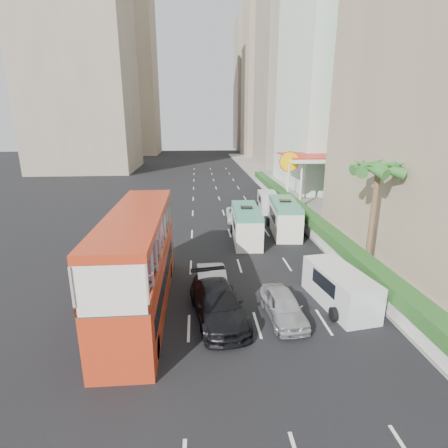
{
  "coord_description": "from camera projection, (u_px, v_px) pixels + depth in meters",
  "views": [
    {
      "loc": [
        -3.06,
        -16.18,
        9.18
      ],
      "look_at": [
        -1.5,
        4.0,
        3.2
      ],
      "focal_mm": 28.0,
      "sensor_mm": 36.0,
      "label": 1
    }
  ],
  "objects": [
    {
      "name": "panel_van_near",
      "position": [
        339.0,
        288.0,
        17.96
      ],
      "size": [
        2.58,
        4.94,
        1.88
      ],
      "primitive_type": "cube",
      "rotation": [
        0.0,
        0.0,
        0.15
      ],
      "color": "silver",
      "rests_on": "ground"
    },
    {
      "name": "van_asset",
      "position": [
        238.0,
        221.0,
        33.5
      ],
      "size": [
        2.24,
        4.53,
        1.23
      ],
      "primitive_type": "imported",
      "rotation": [
        0.0,
        0.0,
        -0.04
      ],
      "color": "silver",
      "rests_on": "ground"
    },
    {
      "name": "double_decker_bus",
      "position": [
        139.0,
        262.0,
        17.14
      ],
      "size": [
        2.5,
        11.0,
        5.06
      ],
      "primitive_type": "cube",
      "color": "#BB3116",
      "rests_on": "ground"
    },
    {
      "name": "tower_far_b",
      "position": [
        257.0,
        86.0,
        113.34
      ],
      "size": [
        14.0,
        14.0,
        40.0
      ],
      "primitive_type": "cube",
      "color": "gray",
      "rests_on": "ground"
    },
    {
      "name": "car_silver_lane_b",
      "position": [
        283.0,
        318.0,
        16.9
      ],
      "size": [
        1.87,
        4.04,
        1.34
      ],
      "primitive_type": "imported",
      "rotation": [
        0.0,
        0.0,
        0.07
      ],
      "color": "#B9BBC0",
      "rests_on": "ground"
    },
    {
      "name": "minibus_near",
      "position": [
        246.0,
        224.0,
        27.65
      ],
      "size": [
        2.21,
        6.0,
        2.63
      ],
      "primitive_type": "cube",
      "rotation": [
        0.0,
        0.0,
        -0.04
      ],
      "color": "silver",
      "rests_on": "ground"
    },
    {
      "name": "tower_left_b",
      "position": [
        126.0,
        69.0,
        96.21
      ],
      "size": [
        16.0,
        16.0,
        46.0
      ],
      "primitive_type": "cube",
      "color": "tan",
      "rests_on": "ground"
    },
    {
      "name": "tower_mid",
      "position": [
        302.0,
        37.0,
        68.01
      ],
      "size": [
        16.0,
        16.0,
        50.0
      ],
      "primitive_type": "cube",
      "color": "gray",
      "rests_on": "ground"
    },
    {
      "name": "minibus_far",
      "position": [
        284.0,
        217.0,
        29.58
      ],
      "size": [
        2.56,
        6.25,
        2.7
      ],
      "primitive_type": "cube",
      "rotation": [
        0.0,
        0.0,
        -0.09
      ],
      "color": "silver",
      "rests_on": "ground"
    },
    {
      "name": "panel_van_far",
      "position": [
        268.0,
        202.0,
        37.15
      ],
      "size": [
        2.12,
        4.68,
        1.83
      ],
      "primitive_type": "cube",
      "rotation": [
        0.0,
        0.0,
        -0.07
      ],
      "color": "silver",
      "rests_on": "ground"
    },
    {
      "name": "tower_far_a",
      "position": [
        271.0,
        70.0,
        91.74
      ],
      "size": [
        14.0,
        14.0,
        44.0
      ],
      "primitive_type": "cube",
      "color": "tan",
      "rests_on": "ground"
    },
    {
      "name": "car_silver_lane_a",
      "position": [
        212.0,
        296.0,
        19.09
      ],
      "size": [
        1.65,
        4.43,
        1.45
      ],
      "primitive_type": "imported",
      "rotation": [
        0.0,
        0.0,
        0.03
      ],
      "color": "#B9BBC0",
      "rests_on": "ground"
    },
    {
      "name": "kerb_wall",
      "position": [
        299.0,
        218.0,
        31.95
      ],
      "size": [
        0.3,
        44.0,
        1.0
      ],
      "primitive_type": "cube",
      "color": "silver",
      "rests_on": "sidewalk"
    },
    {
      "name": "sidewalk",
      "position": [
        296.0,
        198.0,
        42.85
      ],
      "size": [
        6.0,
        120.0,
        0.18
      ],
      "primitive_type": "cube",
      "color": "#99968C",
      "rests_on": "ground"
    },
    {
      "name": "car_black",
      "position": [
        218.0,
        318.0,
        16.95
      ],
      "size": [
        3.03,
        5.73,
        1.58
      ],
      "primitive_type": "imported",
      "rotation": [
        0.0,
        0.0,
        0.16
      ],
      "color": "black",
      "rests_on": "ground"
    },
    {
      "name": "tower_left_a",
      "position": [
        75.0,
        22.0,
        61.75
      ],
      "size": [
        18.0,
        18.0,
        52.0
      ],
      "primitive_type": "cube",
      "color": "gray",
      "rests_on": "ground"
    },
    {
      "name": "ground_plane",
      "position": [
        258.0,
        303.0,
        18.3
      ],
      "size": [
        200.0,
        200.0,
        0.0
      ],
      "primitive_type": "plane",
      "color": "black",
      "rests_on": "ground"
    },
    {
      "name": "shell_station",
      "position": [
        311.0,
        179.0,
        40.26
      ],
      "size": [
        6.5,
        8.0,
        5.5
      ],
      "primitive_type": "cube",
      "color": "silver",
      "rests_on": "ground"
    },
    {
      "name": "palm_tree",
      "position": [
        373.0,
        218.0,
        21.75
      ],
      "size": [
        0.36,
        0.36,
        6.4
      ],
      "primitive_type": "cylinder",
      "color": "brown",
      "rests_on": "sidewalk"
    },
    {
      "name": "hedge",
      "position": [
        300.0,
        209.0,
        31.71
      ],
      "size": [
        1.1,
        44.0,
        0.7
      ],
      "primitive_type": "cube",
      "color": "#2D6626",
      "rests_on": "kerb_wall"
    }
  ]
}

